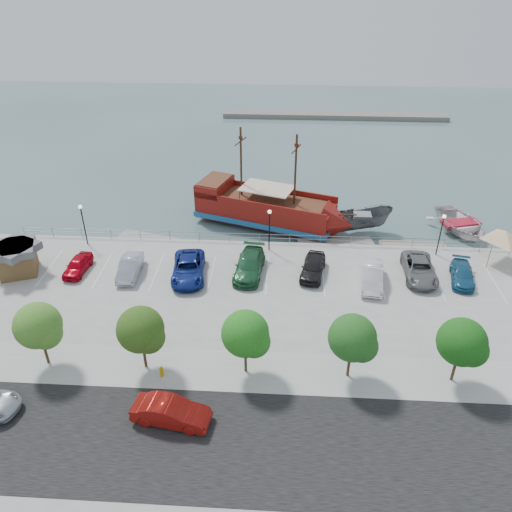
{
  "coord_description": "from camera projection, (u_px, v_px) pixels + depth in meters",
  "views": [
    {
      "loc": [
        1.2,
        -35.12,
        24.99
      ],
      "look_at": [
        -1.0,
        2.0,
        2.0
      ],
      "focal_mm": 35.0,
      "sensor_mm": 36.0,
      "label": 1
    }
  ],
  "objects": [
    {
      "name": "seawall_railing",
      "position": [
        270.0,
        238.0,
        49.37
      ],
      "size": [
        50.0,
        0.06,
        1.0
      ],
      "color": "slate",
      "rests_on": "land_slab"
    },
    {
      "name": "dock_west",
      "position": [
        149.0,
        239.0,
        51.9
      ],
      "size": [
        6.69,
        3.47,
        0.37
      ],
      "primitive_type": "cube",
      "rotation": [
        0.0,
        0.0,
        -0.27
      ],
      "color": "gray",
      "rests_on": "ground"
    },
    {
      "name": "parked_car_b",
      "position": [
        130.0,
        267.0,
        44.49
      ],
      "size": [
        1.8,
        4.67,
        1.52
      ],
      "primitive_type": "imported",
      "rotation": [
        0.0,
        0.0,
        0.04
      ],
      "color": "#9FA4B4",
      "rests_on": "land_slab"
    },
    {
      "name": "parked_car_d",
      "position": [
        249.0,
        265.0,
        44.59
      ],
      "size": [
        2.88,
        5.98,
        1.68
      ],
      "primitive_type": "imported",
      "rotation": [
        0.0,
        0.0,
        -0.09
      ],
      "color": "#205932",
      "rests_on": "land_slab"
    },
    {
      "name": "pirate_ship",
      "position": [
        276.0,
        211.0,
        53.76
      ],
      "size": [
        17.79,
        10.01,
        11.03
      ],
      "rotation": [
        0.0,
        0.0,
        -0.33
      ],
      "color": "maroon",
      "rests_on": "ground"
    },
    {
      "name": "dock_mid",
      "position": [
        336.0,
        245.0,
        50.91
      ],
      "size": [
        7.87,
        3.38,
        0.44
      ],
      "primitive_type": "cube",
      "rotation": [
        0.0,
        0.0,
        0.16
      ],
      "color": "gray",
      "rests_on": "ground"
    },
    {
      "name": "dock_east",
      "position": [
        413.0,
        247.0,
        50.53
      ],
      "size": [
        6.67,
        1.94,
        0.38
      ],
      "primitive_type": "cube",
      "rotation": [
        0.0,
        0.0,
        -0.01
      ],
      "color": "gray",
      "rests_on": "ground"
    },
    {
      "name": "street_sedan",
      "position": [
        171.0,
        412.0,
        30.52
      ],
      "size": [
        5.06,
        2.42,
        1.6
      ],
      "primitive_type": "imported",
      "rotation": [
        0.0,
        0.0,
        1.42
      ],
      "color": "maroon",
      "rests_on": "street"
    },
    {
      "name": "tree_b",
      "position": [
        40.0,
        327.0,
        33.49
      ],
      "size": [
        3.3,
        3.2,
        5.0
      ],
      "color": "#473321",
      "rests_on": "sidewalk"
    },
    {
      "name": "street",
      "position": [
        255.0,
        445.0,
        29.43
      ],
      "size": [
        100.0,
        8.0,
        0.04
      ],
      "primitive_type": "cube",
      "color": "black",
      "rests_on": "land_slab"
    },
    {
      "name": "tree_c",
      "position": [
        142.0,
        331.0,
        33.13
      ],
      "size": [
        3.3,
        3.2,
        5.0
      ],
      "color": "#473321",
      "rests_on": "sidewalk"
    },
    {
      "name": "speedboat",
      "position": [
        460.0,
        225.0,
        53.25
      ],
      "size": [
        7.27,
        8.77,
        1.57
      ],
      "primitive_type": "imported",
      "rotation": [
        0.0,
        0.0,
        0.27
      ],
      "color": "silver",
      "rests_on": "ground"
    },
    {
      "name": "canopy_tent",
      "position": [
        506.0,
        231.0,
        45.11
      ],
      "size": [
        4.74,
        4.74,
        3.66
      ],
      "rotation": [
        0.0,
        0.0,
        -0.08
      ],
      "color": "slate",
      "rests_on": "land_slab"
    },
    {
      "name": "lamp_post_left",
      "position": [
        82.0,
        218.0,
        47.9
      ],
      "size": [
        0.36,
        0.36,
        4.28
      ],
      "color": "black",
      "rests_on": "land_slab"
    },
    {
      "name": "tree_e",
      "position": [
        355.0,
        340.0,
        32.43
      ],
      "size": [
        3.3,
        3.2,
        5.0
      ],
      "color": "#473321",
      "rests_on": "sidewalk"
    },
    {
      "name": "parked_car_c",
      "position": [
        188.0,
        268.0,
        44.16
      ],
      "size": [
        3.42,
        6.25,
        1.66
      ],
      "primitive_type": "imported",
      "rotation": [
        0.0,
        0.0,
        0.11
      ],
      "color": "navy",
      "rests_on": "land_slab"
    },
    {
      "name": "far_shore",
      "position": [
        334.0,
        116.0,
        89.54
      ],
      "size": [
        40.0,
        3.0,
        0.8
      ],
      "primitive_type": "cube",
      "color": "slate",
      "rests_on": "ground"
    },
    {
      "name": "patrol_boat",
      "position": [
        362.0,
        222.0,
        52.83
      ],
      "size": [
        6.95,
        3.89,
        2.54
      ],
      "primitive_type": "imported",
      "rotation": [
        0.0,
        0.0,
        1.8
      ],
      "color": "#4A4E51",
      "rests_on": "ground"
    },
    {
      "name": "parked_car_g",
      "position": [
        419.0,
        269.0,
        44.16
      ],
      "size": [
        2.85,
        5.75,
        1.57
      ],
      "primitive_type": "imported",
      "rotation": [
        0.0,
        0.0,
        -0.04
      ],
      "color": "slate",
      "rests_on": "land_slab"
    },
    {
      "name": "fire_hydrant",
      "position": [
        162.0,
        371.0,
        33.95
      ],
      "size": [
        0.29,
        0.29,
        0.83
      ],
      "rotation": [
        0.0,
        0.0,
        -0.4
      ],
      "color": "#C38906",
      "rests_on": "sidewalk"
    },
    {
      "name": "lamp_post_right",
      "position": [
        442.0,
        228.0,
        46.19
      ],
      "size": [
        0.36,
        0.36,
        4.28
      ],
      "color": "black",
      "rests_on": "land_slab"
    },
    {
      "name": "shed",
      "position": [
        17.0,
        258.0,
        44.4
      ],
      "size": [
        4.39,
        4.39,
        2.8
      ],
      "rotation": [
        0.0,
        0.0,
        0.37
      ],
      "color": "brown",
      "rests_on": "land_slab"
    },
    {
      "name": "ground",
      "position": [
        266.0,
        298.0,
        43.55
      ],
      "size": [
        160.0,
        160.0,
        0.0
      ],
      "primitive_type": "plane",
      "color": "#405C5B"
    },
    {
      "name": "lamp_post_mid",
      "position": [
        269.0,
        223.0,
        47.0
      ],
      "size": [
        0.36,
        0.36,
        4.28
      ],
      "color": "black",
      "rests_on": "land_slab"
    },
    {
      "name": "parked_car_a",
      "position": [
        78.0,
        265.0,
        44.9
      ],
      "size": [
        1.89,
        4.12,
        1.37
      ],
      "primitive_type": "imported",
      "rotation": [
        0.0,
        0.0,
        -0.07
      ],
      "color": "#B80214",
      "rests_on": "land_slab"
    },
    {
      "name": "tree_d",
      "position": [
        247.0,
        336.0,
        32.78
      ],
      "size": [
        3.3,
        3.2,
        5.0
      ],
      "color": "#473321",
      "rests_on": "sidewalk"
    },
    {
      "name": "parked_car_h",
      "position": [
        462.0,
        274.0,
        43.67
      ],
      "size": [
        2.68,
        4.83,
        1.32
      ],
      "primitive_type": "imported",
      "rotation": [
        0.0,
        0.0,
        -0.19
      ],
      "color": "#1E597D",
      "rests_on": "land_slab"
    },
    {
      "name": "parked_car_e",
      "position": [
        313.0,
        267.0,
        44.42
      ],
      "size": [
        2.76,
        5.04,
        1.62
      ],
      "primitive_type": "imported",
      "rotation": [
        0.0,
        0.0,
        -0.18
      ],
      "color": "black",
      "rests_on": "land_slab"
    },
    {
      "name": "parked_car_f",
      "position": [
        372.0,
        276.0,
        43.16
      ],
      "size": [
        2.4,
        5.27,
        1.68
      ],
      "primitive_type": "imported",
      "rotation": [
        0.0,
        0.0,
        -0.13
      ],
      "color": "white",
      "rests_on": "land_slab"
    },
    {
      "name": "sidewalk",
      "position": [
        260.0,
        372.0,
        34.53
      ],
      "size": [
        100.0,
        4.0,
        0.05
      ],
      "primitive_type": "cube",
      "color": "#A1A09F",
      "rests_on": "land_slab"
    },
    {
      "name": "tree_f",
      "position": [
        464.0,
        344.0,
        32.08
      ],
      "size": [
        3.3,
        3.2,
        5.0
      ],
      "color": "#473321",
      "rests_on": "sidewalk"
    }
  ]
}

